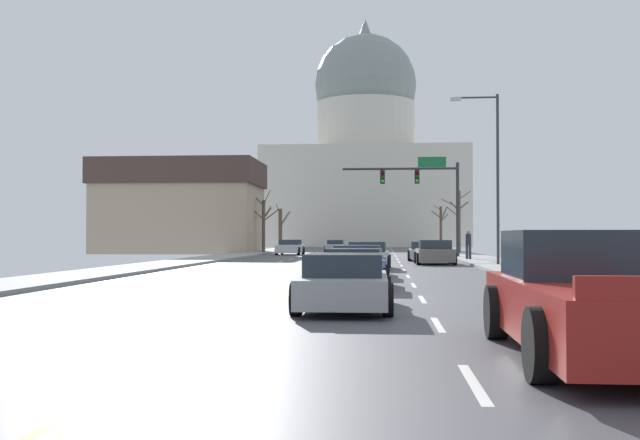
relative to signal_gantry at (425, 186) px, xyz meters
name	(u,v)px	position (x,y,z in m)	size (l,w,h in m)	color
ground	(331,266)	(-5.39, -14.44, -4.92)	(20.00, 180.00, 0.20)	#4A4A4F
signal_gantry	(425,186)	(0.00, 0.00, 0.00)	(7.91, 0.41, 6.77)	#28282D
street_lamp_right	(492,164)	(2.51, -13.97, 0.14)	(2.40, 0.24, 8.39)	#333338
capitol_building	(365,159)	(-5.39, 58.79, 7.79)	(28.85, 18.44, 33.44)	beige
sedan_near_00	(425,252)	(-0.25, -4.60, -4.39)	(2.18, 4.42, 1.17)	#9EA3A8
sedan_near_01	(435,253)	(-0.05, -10.51, -4.34)	(2.12, 4.21, 1.31)	#6B6056
sedan_near_02	(368,256)	(-3.53, -16.60, -4.35)	(2.16, 4.49, 1.26)	silver
sedan_near_03	(358,261)	(-3.78, -23.06, -4.38)	(2.14, 4.70, 1.17)	#1E7247
sedan_near_04	(355,269)	(-3.65, -29.36, -4.39)	(2.07, 4.26, 1.16)	navy
sedan_near_05	(345,283)	(-3.62, -36.02, -4.39)	(1.98, 4.51, 1.16)	#9EA3A8
pickup_truck_near_06	(596,300)	(-0.12, -41.86, -4.23)	(2.42, 5.71, 1.61)	maroon
sedan_oncoming_00	(290,248)	(-10.37, 9.43, -4.37)	(2.10, 4.44, 1.22)	silver
sedan_oncoming_01	(335,246)	(-7.39, 20.80, -4.41)	(1.98, 4.25, 1.13)	#9EA3A8
flank_building_00	(178,216)	(-23.66, 23.90, -1.43)	(13.00, 9.50, 6.93)	#B2A38E
flank_building_01	(180,206)	(-20.69, 13.83, -0.81)	(14.04, 9.49, 8.14)	tan
bare_tree_00	(441,226)	(3.21, 28.07, -2.34)	(1.80, 2.07, 4.64)	brown
bare_tree_01	(264,223)	(-13.22, 13.61, -2.25)	(2.51, 2.26, 5.37)	brown
bare_tree_02	(459,220)	(3.55, 12.80, -2.07)	(2.54, 1.48, 5.21)	brown
bare_tree_03	(280,228)	(-13.33, 25.27, -2.62)	(1.47, 2.41, 4.67)	brown
pedestrian_00	(527,247)	(3.41, -18.33, -3.90)	(0.35, 0.34, 1.63)	black
pedestrian_01	(468,243)	(2.33, -5.34, -3.84)	(0.35, 0.34, 1.73)	#33333D
bicycle_parked	(519,261)	(2.73, -20.04, -4.46)	(0.12, 1.77, 0.85)	black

